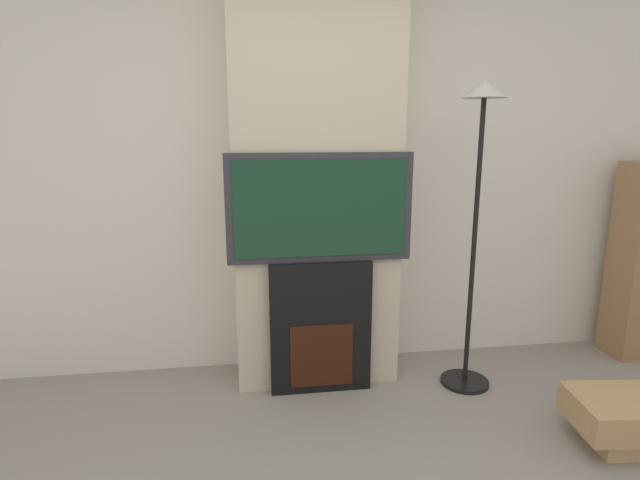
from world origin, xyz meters
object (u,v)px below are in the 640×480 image
at_px(floor_lamp, 478,186).
at_px(television, 320,208).
at_px(box_stack, 623,418).
at_px(fireplace, 320,326).

bearing_deg(floor_lamp, television, 174.80).
bearing_deg(floor_lamp, box_stack, -54.24).
bearing_deg(television, fireplace, 90.00).
relative_size(fireplace, box_stack, 1.54).
relative_size(television, box_stack, 2.04).
distance_m(television, floor_lamp, 0.95).
distance_m(floor_lamp, box_stack, 1.45).
height_order(fireplace, box_stack, fireplace).
relative_size(floor_lamp, box_stack, 3.49).
relative_size(television, floor_lamp, 0.58).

